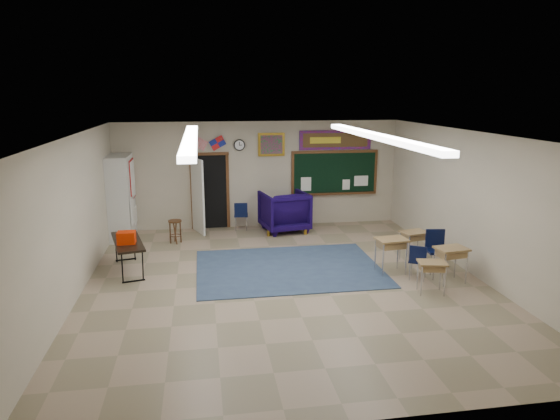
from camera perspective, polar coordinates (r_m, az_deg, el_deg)
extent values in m
plane|color=gray|center=(10.28, 0.66, -8.26)|extent=(9.00, 9.00, 0.00)
cube|color=beige|center=(14.20, -2.39, 4.06)|extent=(8.00, 0.04, 3.00)
cube|color=beige|center=(5.67, 8.52, -10.59)|extent=(8.00, 0.04, 3.00)
cube|color=beige|center=(9.99, -22.58, -0.93)|extent=(0.04, 9.00, 3.00)
cube|color=beige|center=(11.21, 21.28, 0.65)|extent=(0.04, 9.00, 3.00)
cube|color=#BABAB6|center=(9.60, 0.71, 8.64)|extent=(8.00, 9.00, 0.04)
cube|color=#354B65|center=(11.05, 0.98, -6.64)|extent=(4.00, 3.00, 0.02)
cube|color=black|center=(14.18, -8.00, 2.08)|extent=(0.95, 0.04, 2.10)
cube|color=silver|center=(13.75, -9.40, 1.60)|extent=(0.35, 0.86, 2.05)
cube|color=#593319|center=(14.59, 6.26, 4.24)|extent=(2.55, 0.05, 1.30)
cube|color=black|center=(14.58, 6.27, 4.23)|extent=(2.40, 0.03, 1.15)
cube|color=#593319|center=(14.64, 6.26, 1.89)|extent=(2.40, 0.12, 0.04)
cube|color=#AF0F18|center=(14.47, 6.35, 7.96)|extent=(2.10, 0.04, 0.55)
cube|color=brown|center=(14.46, 6.36, 7.95)|extent=(1.90, 0.03, 0.40)
cube|color=olive|center=(14.11, -0.99, 7.49)|extent=(0.75, 0.05, 0.65)
cube|color=#A51466|center=(14.09, -0.98, 7.49)|extent=(0.62, 0.03, 0.52)
cylinder|color=black|center=(14.01, -4.67, 7.41)|extent=(0.32, 0.05, 0.32)
cylinder|color=white|center=(13.99, -4.66, 7.40)|extent=(0.26, 0.02, 0.26)
cube|color=silver|center=(13.71, -17.69, 1.40)|extent=(0.55, 1.25, 2.20)
imported|color=#0F0533|center=(13.86, 0.49, -0.14)|extent=(1.40, 1.43, 1.12)
cube|color=#A5824C|center=(10.83, 12.64, -3.32)|extent=(0.68, 0.53, 0.04)
cube|color=brown|center=(10.86, 12.61, -3.85)|extent=(0.58, 0.45, 0.13)
cube|color=#A5824C|center=(11.76, 15.11, -2.48)|extent=(0.65, 0.54, 0.04)
cube|color=brown|center=(11.79, 15.09, -2.93)|extent=(0.56, 0.46, 0.12)
cube|color=#A5824C|center=(9.98, 17.02, -5.78)|extent=(0.59, 0.49, 0.04)
cube|color=brown|center=(10.01, 16.99, -6.26)|extent=(0.51, 0.42, 0.11)
cube|color=#A5824C|center=(10.64, 19.03, -4.20)|extent=(0.67, 0.53, 0.04)
cube|color=brown|center=(10.67, 18.98, -4.72)|extent=(0.58, 0.45, 0.12)
cube|color=black|center=(11.21, -17.03, -3.46)|extent=(0.92, 1.73, 0.05)
cube|color=red|center=(10.95, -17.15, -3.04)|extent=(0.37, 0.27, 0.26)
cylinder|color=#503118|center=(12.98, -11.93, -1.25)|extent=(0.34, 0.34, 0.04)
torus|color=#503118|center=(13.08, -11.85, -2.86)|extent=(0.28, 0.28, 0.02)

